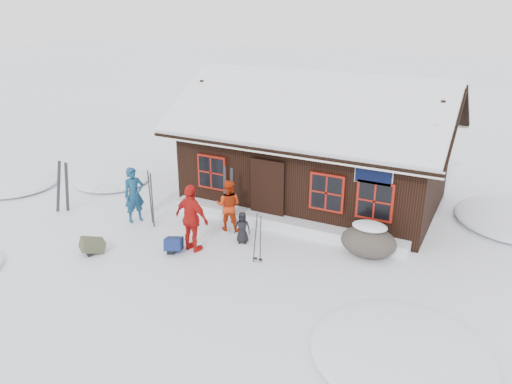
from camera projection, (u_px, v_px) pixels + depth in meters
ground at (201, 248)px, 14.05m from camera, size 120.00×120.00×0.00m
mountain_hut at (316, 156)px, 16.97m from camera, size 8.90×6.09×4.42m
snow_drift at (282, 223)px, 15.21m from camera, size 7.60×0.60×0.35m
snow_mounds at (282, 234)px, 14.89m from camera, size 20.60×13.20×0.48m
skier_teal at (134, 195)px, 15.48m from camera, size 0.68×0.77×1.77m
skier_orange_left at (228, 205)px, 14.93m from camera, size 0.90×0.78×1.58m
skier_orange_right at (192, 218)px, 13.61m from camera, size 1.20×0.65×1.94m
skier_crouched at (242, 228)px, 14.23m from camera, size 0.54×0.45×0.94m
boulder at (368, 241)px, 13.51m from camera, size 1.52×1.14×0.88m
ski_pair_left at (63, 187)px, 16.18m from camera, size 0.64×0.26×1.79m
ski_pair_mid at (151, 199)px, 15.25m from camera, size 0.35×0.29×1.78m
ski_pair_right at (228, 196)px, 15.38m from camera, size 0.43×0.14×1.88m
ski_poles at (258, 239)px, 13.10m from camera, size 0.25×0.13×1.43m
backpack_blue at (174, 246)px, 13.82m from camera, size 0.67×0.74×0.33m
backpack_olive at (93, 248)px, 13.74m from camera, size 0.71×0.76×0.33m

